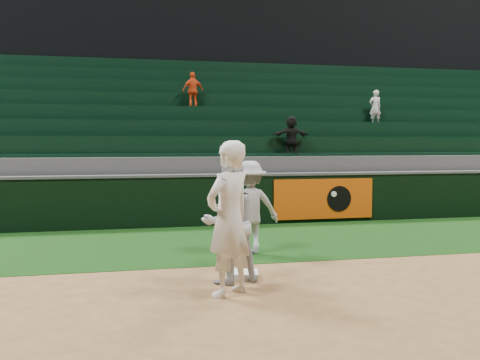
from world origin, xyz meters
name	(u,v)px	position (x,y,z in m)	size (l,w,h in m)	color
ground	(258,279)	(0.00, 0.00, 0.00)	(70.00, 70.00, 0.00)	brown
foul_grass	(221,242)	(0.00, 3.00, 0.00)	(36.00, 4.20, 0.01)	black
upper_deck	(163,55)	(0.00, 17.45, 6.00)	(40.00, 12.00, 12.00)	black
first_base	(245,275)	(-0.17, 0.10, 0.04)	(0.39, 0.39, 0.09)	silver
first_baseman	(229,219)	(-0.58, -0.74, 1.02)	(0.74, 0.49, 2.03)	silver
baserunner	(230,223)	(-0.44, -0.12, 0.86)	(0.84, 0.65, 1.73)	#AAADB5
base_coach	(250,207)	(0.30, 1.75, 0.84)	(1.08, 0.62, 1.67)	#999CA6
field_wall	(205,199)	(0.03, 5.20, 0.63)	(36.00, 0.45, 1.25)	black
stadium_seating	(185,153)	(-0.01, 8.97, 1.70)	(36.00, 5.95, 4.85)	#3C3C3F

